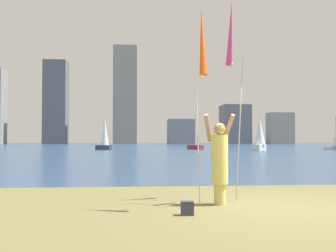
% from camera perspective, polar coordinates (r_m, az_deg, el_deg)
% --- Properties ---
extents(ground, '(120.00, 138.00, 0.12)m').
position_cam_1_polar(ground, '(59.19, -1.87, -3.15)').
color(ground, brown).
extents(person, '(0.71, 0.53, 1.94)m').
position_cam_1_polar(person, '(8.83, 7.22, -4.70)').
color(person, '#D8CC66').
rests_on(person, ground).
extents(kite_flag_left, '(0.16, 1.06, 4.14)m').
position_cam_1_polar(kite_flag_left, '(8.46, 4.79, 11.37)').
color(kite_flag_left, '#B2B2B7').
rests_on(kite_flag_left, ground).
extents(kite_flag_right, '(0.16, 1.37, 4.62)m').
position_cam_1_polar(kite_flag_right, '(10.02, 8.76, 12.05)').
color(kite_flag_right, '#B2B2B7').
rests_on(kite_flag_right, ground).
extents(bag, '(0.23, 0.18, 0.26)m').
position_cam_1_polar(bag, '(7.67, 2.71, -11.38)').
color(bag, '#33384C').
rests_on(bag, ground).
extents(sailboat_1, '(2.11, 1.51, 5.93)m').
position_cam_1_polar(sailboat_1, '(51.54, -8.85, -1.27)').
color(sailboat_1, '#333D51').
rests_on(sailboat_1, ground).
extents(sailboat_3, '(2.11, 2.45, 4.60)m').
position_cam_1_polar(sailboat_3, '(48.60, 12.70, -1.25)').
color(sailboat_3, silver).
rests_on(sailboat_3, ground).
extents(sailboat_6, '(1.99, 2.26, 4.86)m').
position_cam_1_polar(sailboat_6, '(52.52, 3.85, -2.91)').
color(sailboat_6, maroon).
rests_on(sailboat_6, ground).
extents(skyline_tower_1, '(5.51, 5.98, 20.57)m').
position_cam_1_polar(skyline_tower_1, '(105.30, -15.38, 3.18)').
color(skyline_tower_1, '#565B66').
rests_on(skyline_tower_1, ground).
extents(skyline_tower_2, '(5.88, 3.72, 24.45)m').
position_cam_1_polar(skyline_tower_2, '(102.63, -6.01, 4.34)').
color(skyline_tower_2, gray).
rests_on(skyline_tower_2, ground).
extents(skyline_tower_3, '(6.44, 5.35, 6.01)m').
position_cam_1_polar(skyline_tower_3, '(99.48, 1.82, -0.80)').
color(skyline_tower_3, gray).
rests_on(skyline_tower_3, ground).
extents(skyline_tower_4, '(6.82, 7.02, 9.80)m').
position_cam_1_polar(skyline_tower_4, '(104.82, 9.34, 0.21)').
color(skyline_tower_4, slate).
rests_on(skyline_tower_4, ground).
extents(skyline_tower_5, '(6.03, 4.12, 7.70)m').
position_cam_1_polar(skyline_tower_5, '(104.68, 15.39, -0.32)').
color(skyline_tower_5, gray).
rests_on(skyline_tower_5, ground).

